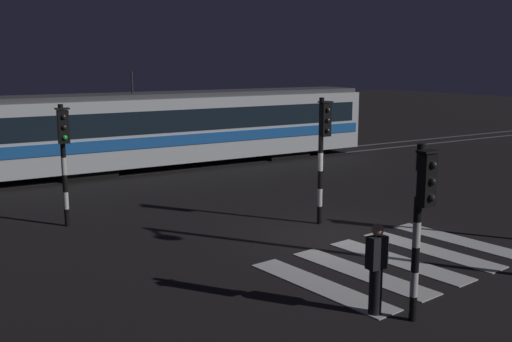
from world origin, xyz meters
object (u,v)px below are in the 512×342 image
(traffic_light_kerb_mid_left, at_px, (422,207))
(traffic_light_corner_far_left, at_px, (64,147))
(pedestrian_waiting_at_kerb, at_px, (376,269))
(tram, at_px, (190,126))
(traffic_light_median_centre, at_px, (323,142))

(traffic_light_kerb_mid_left, bearing_deg, traffic_light_corner_far_left, 110.51)
(traffic_light_corner_far_left, distance_m, pedestrian_waiting_at_kerb, 9.55)
(traffic_light_kerb_mid_left, height_order, traffic_light_corner_far_left, traffic_light_corner_far_left)
(traffic_light_kerb_mid_left, relative_size, tram, 0.18)
(tram, bearing_deg, traffic_light_median_centre, -95.91)
(tram, relative_size, pedestrian_waiting_at_kerb, 10.18)
(traffic_light_kerb_mid_left, xyz_separation_m, tram, (3.68, 16.69, -0.35))
(traffic_light_corner_far_left, distance_m, tram, 10.19)
(traffic_light_median_centre, height_order, pedestrian_waiting_at_kerb, traffic_light_median_centre)
(traffic_light_median_centre, relative_size, traffic_light_kerb_mid_left, 1.12)
(traffic_light_median_centre, bearing_deg, tram, 84.09)
(traffic_light_corner_far_left, bearing_deg, tram, 44.55)
(tram, distance_m, pedestrian_waiting_at_kerb, 16.57)
(traffic_light_corner_far_left, height_order, pedestrian_waiting_at_kerb, traffic_light_corner_far_left)
(traffic_light_median_centre, bearing_deg, traffic_light_kerb_mid_left, -113.29)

